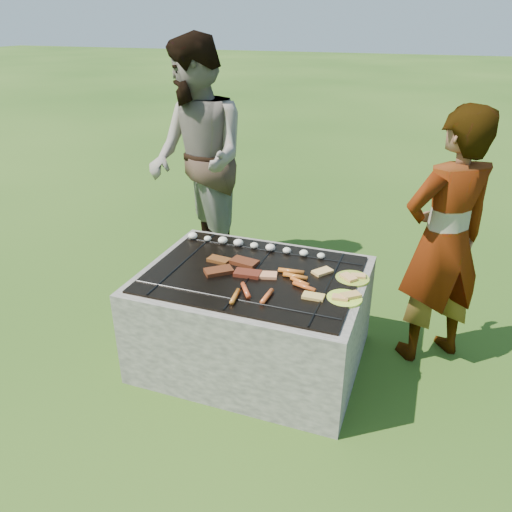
{
  "coord_description": "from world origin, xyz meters",
  "views": [
    {
      "loc": [
        0.91,
        -2.44,
        1.97
      ],
      "look_at": [
        0.0,
        0.05,
        0.7
      ],
      "focal_mm": 35.0,
      "sensor_mm": 36.0,
      "label": 1
    }
  ],
  "objects": [
    {
      "name": "cook",
      "position": [
        1.03,
        0.44,
        0.79
      ],
      "size": [
        0.68,
        0.65,
        1.57
      ],
      "primitive_type": "imported",
      "rotation": [
        0.0,
        0.0,
        3.81
      ],
      "color": "gray",
      "rests_on": "ground"
    },
    {
      "name": "fire_pit",
      "position": [
        0.0,
        0.0,
        0.28
      ],
      "size": [
        1.3,
        1.0,
        0.62
      ],
      "color": "#A29990",
      "rests_on": "ground"
    },
    {
      "name": "bystander",
      "position": [
        -0.87,
        1.06,
        0.94
      ],
      "size": [
        1.15,
        1.15,
        1.88
      ],
      "primitive_type": "imported",
      "rotation": [
        0.0,
        0.0,
        -0.77
      ],
      "color": "gray",
      "rests_on": "ground"
    },
    {
      "name": "bread_on_grate",
      "position": [
        0.26,
        -0.01,
        0.62
      ],
      "size": [
        0.45,
        0.4,
        0.02
      ],
      "color": "tan",
      "rests_on": "fire_pit"
    },
    {
      "name": "plate_near",
      "position": [
        0.56,
        -0.1,
        0.61
      ],
      "size": [
        0.23,
        0.23,
        0.03
      ],
      "color": "#F2FF3C",
      "rests_on": "fire_pit"
    },
    {
      "name": "lawn",
      "position": [
        0.0,
        0.0,
        0.0
      ],
      "size": [
        60.0,
        60.0,
        0.0
      ],
      "primitive_type": "plane",
      "color": "#1E4210",
      "rests_on": "ground"
    },
    {
      "name": "sausages",
      "position": [
        0.18,
        -0.11,
        0.63
      ],
      "size": [
        0.41,
        0.47,
        0.03
      ],
      "color": "#CA5D21",
      "rests_on": "fire_pit"
    },
    {
      "name": "mushrooms",
      "position": [
        -0.15,
        0.33,
        0.63
      ],
      "size": [
        0.95,
        0.06,
        0.04
      ],
      "color": "white",
      "rests_on": "fire_pit"
    },
    {
      "name": "plate_far",
      "position": [
        0.56,
        0.14,
        0.61
      ],
      "size": [
        0.23,
        0.23,
        0.03
      ],
      "color": "gold",
      "rests_on": "fire_pit"
    },
    {
      "name": "pork_slabs",
      "position": [
        -0.13,
        0.01,
        0.62
      ],
      "size": [
        0.38,
        0.31,
        0.02
      ],
      "color": "#9C551C",
      "rests_on": "fire_pit"
    }
  ]
}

